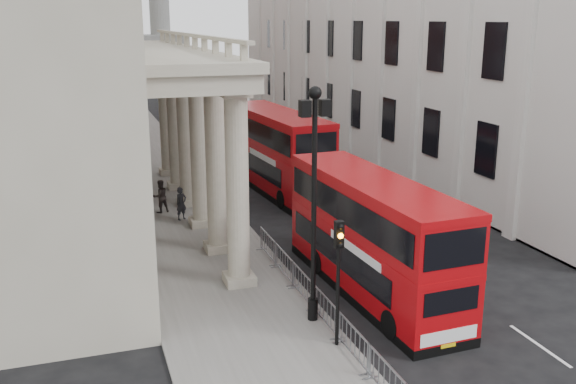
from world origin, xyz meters
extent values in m
plane|color=black|center=(0.00, 0.00, 0.00)|extent=(260.00, 260.00, 0.00)
cube|color=slate|center=(-3.00, 30.00, 0.06)|extent=(6.00, 140.00, 0.12)
cube|color=slate|center=(13.50, 30.00, 0.06)|extent=(3.00, 140.00, 0.12)
cube|color=slate|center=(-0.05, 30.00, 0.07)|extent=(0.20, 140.00, 0.14)
cube|color=#9E9885|center=(-10.50, 18.00, 6.00)|extent=(9.00, 28.00, 12.00)
cube|color=brown|center=(-10.50, 48.00, 11.00)|extent=(9.00, 32.00, 22.00)
cube|color=#9E9885|center=(-10.50, 80.00, 10.00)|extent=(9.00, 30.00, 20.00)
cube|color=#60605E|center=(6.00, 92.00, 4.00)|extent=(8.00, 8.00, 8.00)
cylinder|color=black|center=(-0.60, 4.00, 0.52)|extent=(0.36, 0.36, 0.80)
cylinder|color=black|center=(-0.60, 4.00, 4.12)|extent=(0.18, 0.18, 8.00)
sphere|color=black|center=(-0.60, 4.00, 8.22)|extent=(0.44, 0.44, 0.44)
cube|color=black|center=(-0.25, 4.00, 7.72)|extent=(0.35, 0.35, 0.55)
cube|color=black|center=(-0.95, 4.00, 7.72)|extent=(0.35, 0.35, 0.55)
cylinder|color=black|center=(-0.60, 20.00, 0.52)|extent=(0.36, 0.36, 0.80)
cylinder|color=black|center=(-0.60, 20.00, 4.12)|extent=(0.18, 0.18, 8.00)
sphere|color=black|center=(-0.60, 20.00, 8.22)|extent=(0.44, 0.44, 0.44)
cube|color=black|center=(-0.25, 20.00, 7.72)|extent=(0.35, 0.35, 0.55)
cube|color=black|center=(-0.95, 20.00, 7.72)|extent=(0.35, 0.35, 0.55)
cylinder|color=black|center=(-0.60, 36.00, 0.52)|extent=(0.36, 0.36, 0.80)
cylinder|color=black|center=(-0.60, 36.00, 4.12)|extent=(0.18, 0.18, 8.00)
sphere|color=black|center=(-0.60, 36.00, 8.22)|extent=(0.44, 0.44, 0.44)
cube|color=black|center=(-0.25, 36.00, 7.72)|extent=(0.35, 0.35, 0.55)
cube|color=black|center=(-0.95, 36.00, 7.72)|extent=(0.35, 0.35, 0.55)
cylinder|color=black|center=(-0.50, 2.00, 1.82)|extent=(0.12, 0.12, 3.40)
cube|color=black|center=(-0.50, 2.00, 3.97)|extent=(0.28, 0.22, 0.90)
sphere|color=black|center=(-0.50, 1.87, 4.27)|extent=(0.18, 0.18, 0.18)
sphere|color=orange|center=(-0.50, 1.87, 3.97)|extent=(0.18, 0.18, 0.18)
sphere|color=black|center=(-0.50, 1.87, 3.67)|extent=(0.18, 0.18, 0.18)
cube|color=gray|center=(-0.35, -1.30, 0.67)|extent=(0.50, 2.30, 1.10)
cube|color=gray|center=(-0.35, 1.05, 0.67)|extent=(0.50, 2.30, 1.10)
cube|color=gray|center=(-0.35, 3.40, 0.67)|extent=(0.50, 2.30, 1.10)
cube|color=gray|center=(-0.35, 5.75, 0.67)|extent=(0.50, 2.30, 1.10)
cube|color=gray|center=(-0.35, 8.10, 0.67)|extent=(0.50, 2.30, 1.10)
cube|color=gray|center=(-0.35, 10.45, 0.67)|extent=(0.50, 2.30, 1.10)
cube|color=#A6070C|center=(2.53, 5.80, 1.38)|extent=(3.01, 10.80, 2.04)
cube|color=#A6070C|center=(2.53, 5.80, 3.49)|extent=(3.01, 10.80, 1.78)
cube|color=#A6070C|center=(2.53, 5.80, 4.51)|extent=(3.05, 10.84, 0.25)
cube|color=black|center=(2.53, 5.80, 0.18)|extent=(3.03, 10.80, 0.36)
cube|color=black|center=(2.53, 5.80, 1.63)|extent=(2.98, 8.77, 1.02)
cube|color=black|center=(2.53, 5.80, 3.59)|extent=(3.04, 10.19, 1.12)
cube|color=white|center=(2.76, 0.46, 0.66)|extent=(2.14, 0.15, 0.46)
cube|color=yellow|center=(2.76, 0.45, 0.33)|extent=(0.56, 0.07, 0.13)
cylinder|color=black|center=(1.54, 2.03, 0.51)|extent=(0.37, 1.03, 1.02)
cylinder|color=black|center=(3.84, 2.13, 0.51)|extent=(0.37, 1.03, 1.02)
cylinder|color=black|center=(1.27, 8.24, 0.51)|extent=(0.37, 1.03, 1.02)
cylinder|color=black|center=(3.57, 8.34, 0.51)|extent=(0.37, 1.03, 1.02)
cube|color=#AE080D|center=(3.70, 22.00, 1.49)|extent=(3.65, 11.76, 2.20)
cube|color=#AE080D|center=(3.70, 22.00, 3.78)|extent=(3.65, 11.76, 1.93)
cube|color=#AE080D|center=(3.70, 22.00, 4.88)|extent=(3.70, 11.80, 0.28)
cube|color=black|center=(3.70, 22.00, 0.19)|extent=(3.67, 11.76, 0.39)
cube|color=black|center=(3.70, 22.00, 1.76)|extent=(3.54, 9.56, 1.10)
cube|color=black|center=(3.70, 22.00, 3.89)|extent=(3.67, 11.10, 1.21)
cube|color=white|center=(4.15, 16.24, 0.72)|extent=(2.31, 0.25, 0.50)
cube|color=yellow|center=(4.15, 16.23, 0.35)|extent=(0.61, 0.09, 0.14)
cylinder|color=black|center=(2.77, 17.89, 0.55)|extent=(0.44, 1.13, 1.10)
cylinder|color=black|center=(5.25, 18.09, 0.55)|extent=(0.44, 1.13, 1.10)
cylinder|color=black|center=(2.24, 24.60, 0.55)|extent=(0.44, 1.13, 1.10)
cylinder|color=black|center=(4.73, 24.79, 0.55)|extent=(0.44, 1.13, 1.10)
imported|color=black|center=(-3.13, 17.31, 1.01)|extent=(0.77, 0.68, 1.78)
imported|color=black|center=(-4.02, 18.96, 1.05)|extent=(1.06, 0.93, 1.85)
imported|color=black|center=(-2.32, 20.82, 0.93)|extent=(0.92, 0.75, 1.61)
camera|label=1|loc=(-8.08, -15.69, 10.57)|focal=40.00mm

